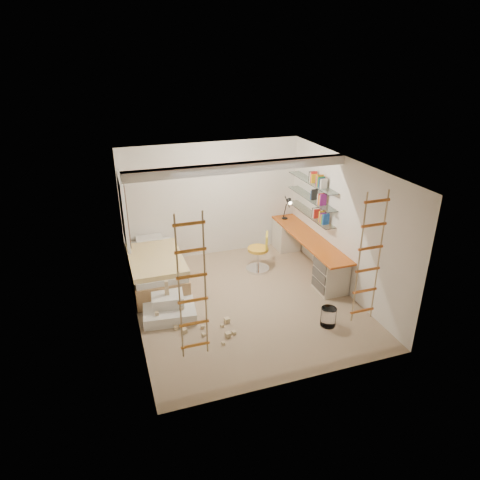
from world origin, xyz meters
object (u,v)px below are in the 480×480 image
object	(u,v)px
swivel_chair	(259,257)
play_platform	(169,308)
desk	(307,251)
bed	(156,269)

from	to	relation	value
swivel_chair	play_platform	world-z (taller)	swivel_chair
desk	bed	xyz separation A→B (m)	(-3.20, 0.36, -0.07)
desk	swivel_chair	bearing A→B (deg)	166.86
swivel_chair	bed	bearing A→B (deg)	176.68
desk	swivel_chair	size ratio (longest dim) A/B	3.27
bed	swivel_chair	distance (m)	2.18
bed	desk	bearing A→B (deg)	-6.49
desk	bed	world-z (taller)	desk
swivel_chair	play_platform	distance (m)	2.43
desk	play_platform	distance (m)	3.30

